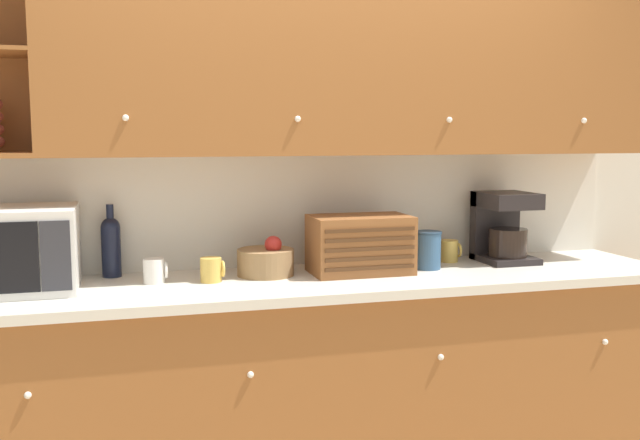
% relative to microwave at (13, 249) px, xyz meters
% --- Properties ---
extents(wall_back, '(5.58, 0.06, 2.60)m').
position_rel_microwave_xyz_m(wall_back, '(1.27, 0.29, 0.17)').
color(wall_back, beige).
rests_on(wall_back, ground_plane).
extents(counter_unit, '(3.20, 0.68, 0.96)m').
position_rel_microwave_xyz_m(counter_unit, '(1.27, -0.06, -0.64)').
color(counter_unit, '#935628').
rests_on(counter_unit, ground_plane).
extents(backsplash_panel, '(3.18, 0.01, 0.53)m').
position_rel_microwave_xyz_m(backsplash_panel, '(1.27, 0.26, 0.10)').
color(backsplash_panel, silver).
rests_on(backsplash_panel, counter_unit).
extents(upper_cabinets, '(3.18, 0.38, 0.86)m').
position_rel_microwave_xyz_m(upper_cabinets, '(1.43, 0.08, 0.79)').
color(upper_cabinets, '#935628').
rests_on(upper_cabinets, backsplash_panel).
extents(microwave, '(0.49, 0.42, 0.33)m').
position_rel_microwave_xyz_m(microwave, '(0.00, 0.00, 0.00)').
color(microwave, silver).
rests_on(microwave, counter_unit).
extents(wine_bottle, '(0.08, 0.08, 0.32)m').
position_rel_microwave_xyz_m(wine_bottle, '(0.37, 0.19, -0.02)').
color(wine_bottle, black).
rests_on(wine_bottle, counter_unit).
extents(mug, '(0.10, 0.09, 0.10)m').
position_rel_microwave_xyz_m(mug, '(0.54, -0.00, -0.11)').
color(mug, silver).
rests_on(mug, counter_unit).
extents(mug_blue_second, '(0.10, 0.09, 0.10)m').
position_rel_microwave_xyz_m(mug_blue_second, '(0.78, -0.04, -0.11)').
color(mug_blue_second, gold).
rests_on(mug_blue_second, counter_unit).
extents(fruit_basket, '(0.25, 0.25, 0.18)m').
position_rel_microwave_xyz_m(fruit_basket, '(1.02, 0.03, -0.10)').
color(fruit_basket, '#937047').
rests_on(fruit_basket, counter_unit).
extents(bread_box, '(0.44, 0.27, 0.26)m').
position_rel_microwave_xyz_m(bread_box, '(1.44, -0.03, -0.04)').
color(bread_box, brown).
rests_on(bread_box, counter_unit).
extents(storage_canister, '(0.13, 0.13, 0.17)m').
position_rel_microwave_xyz_m(storage_canister, '(1.77, -0.02, -0.08)').
color(storage_canister, '#33567A').
rests_on(storage_canister, counter_unit).
extents(mug_patterned_third, '(0.10, 0.09, 0.11)m').
position_rel_microwave_xyz_m(mug_patterned_third, '(1.95, 0.12, -0.11)').
color(mug_patterned_third, gold).
rests_on(mug_patterned_third, counter_unit).
extents(coffee_maker, '(0.24, 0.28, 0.34)m').
position_rel_microwave_xyz_m(coffee_maker, '(2.21, 0.07, 0.01)').
color(coffee_maker, black).
rests_on(coffee_maker, counter_unit).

